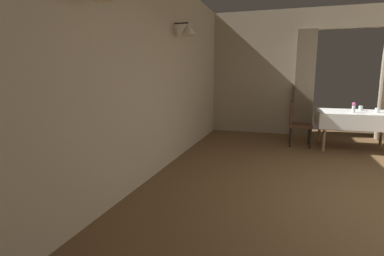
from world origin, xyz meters
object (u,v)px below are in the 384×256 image
(flower_vase_mid, at_px, (354,107))
(chair_mid_left, at_px, (297,121))
(glass_mid_c, at_px, (377,110))
(dining_table_mid, at_px, (355,116))
(glass_mid_b, at_px, (361,108))

(flower_vase_mid, bearing_deg, chair_mid_left, 170.97)
(chair_mid_left, height_order, glass_mid_c, chair_mid_left)
(chair_mid_left, distance_m, flower_vase_mid, 1.07)
(dining_table_mid, height_order, chair_mid_left, chair_mid_left)
(glass_mid_b, bearing_deg, chair_mid_left, -168.36)
(flower_vase_mid, height_order, glass_mid_c, flower_vase_mid)
(dining_table_mid, xyz_separation_m, glass_mid_c, (0.34, -0.08, 0.14))
(dining_table_mid, relative_size, glass_mid_b, 13.65)
(dining_table_mid, xyz_separation_m, flower_vase_mid, (-0.09, -0.23, 0.20))
(dining_table_mid, xyz_separation_m, chair_mid_left, (-1.10, -0.07, -0.14))
(flower_vase_mid, distance_m, glass_mid_c, 0.47)
(flower_vase_mid, bearing_deg, dining_table_mid, 67.63)
(chair_mid_left, relative_size, glass_mid_b, 8.92)
(flower_vase_mid, xyz_separation_m, glass_mid_c, (0.44, 0.15, -0.06))
(dining_table_mid, distance_m, glass_mid_c, 0.38)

